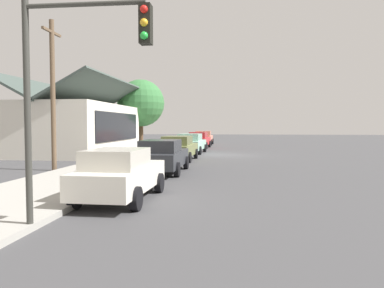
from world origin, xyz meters
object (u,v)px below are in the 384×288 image
car_ivory (120,174)px  fire_hydrant_red (187,142)px  car_olive (178,148)px  shade_tree (141,103)px  car_charcoal (162,156)px  car_seafoam (191,143)px  car_cherry (199,140)px  traffic_light_main (74,68)px  car_coral (204,138)px  utility_pole_wooden (53,92)px

car_ivory → fire_hydrant_red: 28.51m
car_olive → fire_hydrant_red: size_ratio=6.69×
shade_tree → fire_hydrant_red: (2.49, -4.41, -3.99)m
car_olive → fire_hydrant_red: (15.83, 1.45, -0.32)m
car_charcoal → shade_tree: size_ratio=0.70×
car_olive → car_seafoam: 6.13m
car_olive → car_cherry: (12.74, -0.13, -0.00)m
car_charcoal → fire_hydrant_red: size_ratio=6.82×
shade_tree → traffic_light_main: bearing=-168.3°
car_seafoam → car_coral: bearing=3.2°
car_ivory → traffic_light_main: traffic_light_main is taller
car_cherry → traffic_light_main: 28.87m
car_charcoal → car_coral: same height
shade_tree → fire_hydrant_red: 6.45m
car_cherry → car_coral: size_ratio=0.98×
car_ivory → car_charcoal: bearing=1.5°
car_olive → car_charcoal: bearing=-176.5°
car_seafoam → car_coral: 12.94m
car_seafoam → fire_hydrant_red: size_ratio=6.67×
car_olive → car_coral: size_ratio=1.06×
car_charcoal → car_seafoam: size_ratio=1.02×
car_cherry → fire_hydrant_red: 3.49m
shade_tree → traffic_light_main: size_ratio=1.32×
traffic_light_main → utility_pole_wooden: size_ratio=0.69×
traffic_light_main → fire_hydrant_red: (31.84, 1.66, -2.99)m
car_seafoam → car_coral: (12.94, -0.00, -0.00)m
car_charcoal → fire_hydrant_red: car_charcoal is taller
car_cherry → shade_tree: shade_tree is taller
car_olive → traffic_light_main: 16.23m
car_cherry → car_olive: bearing=-177.3°
car_charcoal → utility_pole_wooden: (0.24, 5.59, 3.11)m
car_ivory → car_coral: (31.71, 0.03, 0.00)m
traffic_light_main → car_coral: bearing=0.2°
car_charcoal → car_seafoam: 12.21m
car_olive → car_cherry: size_ratio=1.08×
car_ivory → car_olive: size_ratio=0.94×
car_ivory → car_cherry: bearing=1.6°
car_olive → car_seafoam: (6.13, -0.09, 0.00)m
car_coral → utility_pole_wooden: (-24.92, 5.54, 3.11)m
car_charcoal → car_olive: (6.08, 0.14, -0.00)m
car_olive → car_seafoam: same height
car_charcoal → car_coral: 25.16m
car_cherry → traffic_light_main: traffic_light_main is taller
car_charcoal → car_olive: 6.08m
traffic_light_main → fire_hydrant_red: bearing=3.0°
fire_hydrant_red → utility_pole_wooden: bearing=169.5°
fire_hydrant_red → car_seafoam: bearing=-171.0°
car_seafoam → traffic_light_main: traffic_light_main is taller
car_seafoam → car_ivory: bearing=-176.7°
car_olive → utility_pole_wooden: utility_pole_wooden is taller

